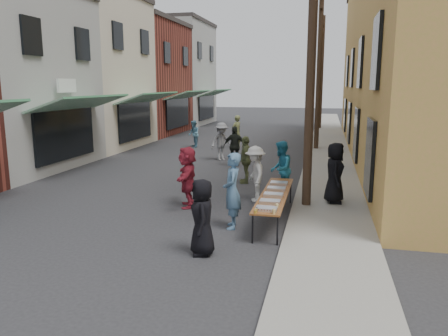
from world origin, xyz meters
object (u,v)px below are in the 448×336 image
at_px(utility_pole_far, 322,74).
at_px(guest_front_c, 281,169).
at_px(serving_table, 275,195).
at_px(catering_tray_sausage, 267,209).
at_px(server, 335,173).
at_px(guest_front_a, 202,217).
at_px(utility_pole_mid, 319,68).
at_px(utility_pole_near, 312,54).

bearing_deg(utility_pole_far, guest_front_c, -92.26).
distance_m(utility_pole_far, serving_table, 25.76).
bearing_deg(catering_tray_sausage, serving_table, 90.00).
bearing_deg(server, guest_front_c, 64.58).
relative_size(serving_table, guest_front_c, 2.17).
bearing_deg(server, guest_front_a, 146.81).
xyz_separation_m(serving_table, guest_front_a, (-1.25, -2.77, 0.13)).
bearing_deg(guest_front_c, utility_pole_far, -179.39).
height_order(utility_pole_mid, utility_pole_far, same).
distance_m(guest_front_a, server, 5.45).
bearing_deg(server, utility_pole_far, 0.21).
relative_size(utility_pole_near, catering_tray_sausage, 18.00).
bearing_deg(server, utility_pole_mid, 2.23).
bearing_deg(serving_table, utility_pole_mid, 86.64).
height_order(utility_pole_far, guest_front_c, utility_pole_far).
height_order(utility_pole_near, guest_front_a, utility_pole_near).
height_order(serving_table, server, server).
height_order(catering_tray_sausage, server, server).
relative_size(utility_pole_far, guest_front_a, 5.37).
relative_size(utility_pole_near, server, 4.89).
distance_m(utility_pole_mid, utility_pole_far, 12.00).
xyz_separation_m(serving_table, catering_tray_sausage, (-0.00, -1.65, 0.08)).
bearing_deg(catering_tray_sausage, server, 65.68).
distance_m(catering_tray_sausage, guest_front_c, 4.28).
bearing_deg(server, catering_tray_sausage, 153.93).
relative_size(catering_tray_sausage, server, 0.27).
bearing_deg(guest_front_c, catering_tray_sausage, 4.34).
bearing_deg(utility_pole_near, utility_pole_far, 90.00).
xyz_separation_m(utility_pole_near, utility_pole_mid, (0.00, 12.00, 0.00)).
distance_m(utility_pole_far, guest_front_c, 23.13).
relative_size(guest_front_a, server, 0.91).
relative_size(utility_pole_mid, guest_front_c, 4.88).
distance_m(guest_front_c, server, 1.87).
bearing_deg(utility_pole_near, server, 27.16).
bearing_deg(catering_tray_sausage, utility_pole_mid, 87.01).
xyz_separation_m(utility_pole_mid, catering_tray_sausage, (-0.79, -15.12, -3.71)).
xyz_separation_m(utility_pole_mid, serving_table, (-0.79, -13.47, -3.79)).
bearing_deg(guest_front_c, guest_front_a, -9.03).
bearing_deg(guest_front_c, utility_pole_near, 40.63).
height_order(utility_pole_mid, server, utility_pole_mid).
bearing_deg(utility_pole_mid, guest_front_a, -97.15).
distance_m(utility_pole_far, guest_front_a, 28.54).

